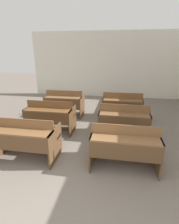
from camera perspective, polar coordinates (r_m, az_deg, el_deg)
The scene contains 7 objects.
wall_back at distance 8.34m, azimuth 5.57°, elevation 14.97°, with size 7.01×0.06×2.93m.
bench_front_left at distance 3.73m, azimuth -20.18°, elevation -7.88°, with size 1.23×0.71×0.86m.
bench_front_right at distance 3.32m, azimuth 11.36°, elevation -10.57°, with size 1.23×0.71×0.86m.
bench_second_left at distance 4.78m, azimuth -12.69°, elevation -1.12°, with size 1.23×0.71×0.86m.
bench_second_right at distance 4.45m, azimuth 11.08°, elevation -2.56°, with size 1.23×0.71×0.86m.
bench_third_left at distance 5.93m, azimuth -8.19°, elevation 3.18°, with size 1.23×0.71×0.86m.
bench_third_right at distance 5.65m, azimuth 10.63°, elevation 2.22°, with size 1.23×0.71×0.86m.
Camera 1 is at (0.61, -1.22, 2.09)m, focal length 28.00 mm.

